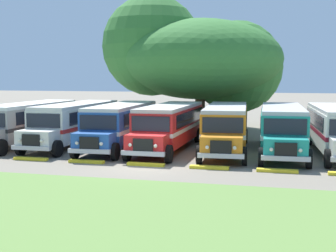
% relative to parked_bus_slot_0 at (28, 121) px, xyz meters
% --- Properties ---
extents(ground_plane, '(220.00, 220.00, 0.00)m').
position_rel_parked_bus_slot_0_xyz_m(ground_plane, '(10.24, -6.01, -1.58)').
color(ground_plane, slate).
extents(foreground_grass_strip, '(80.00, 10.25, 0.01)m').
position_rel_parked_bus_slot_0_xyz_m(foreground_grass_strip, '(10.24, -14.08, -1.58)').
color(foreground_grass_strip, olive).
rests_on(foreground_grass_strip, ground_plane).
extents(parked_bus_slot_0, '(2.83, 10.86, 2.82)m').
position_rel_parked_bus_slot_0_xyz_m(parked_bus_slot_0, '(0.00, 0.00, 0.00)').
color(parked_bus_slot_0, '#9E9993').
rests_on(parked_bus_slot_0, ground_plane).
extents(parked_bus_slot_1, '(2.78, 10.85, 2.82)m').
position_rel_parked_bus_slot_0_xyz_m(parked_bus_slot_1, '(3.35, 0.45, 0.00)').
color(parked_bus_slot_1, silver).
rests_on(parked_bus_slot_1, ground_plane).
extents(parked_bus_slot_2, '(3.04, 10.89, 2.82)m').
position_rel_parked_bus_slot_0_xyz_m(parked_bus_slot_2, '(6.74, 0.21, 0.00)').
color(parked_bus_slot_2, '#23519E').
rests_on(parked_bus_slot_2, ground_plane).
extents(parked_bus_slot_3, '(2.75, 10.85, 2.82)m').
position_rel_parked_bus_slot_0_xyz_m(parked_bus_slot_3, '(10.06, 0.21, 0.00)').
color(parked_bus_slot_3, red).
rests_on(parked_bus_slot_3, ground_plane).
extents(parked_bus_slot_4, '(3.36, 10.94, 2.82)m').
position_rel_parked_bus_slot_0_xyz_m(parked_bus_slot_4, '(13.69, 0.46, 0.00)').
color(parked_bus_slot_4, orange).
rests_on(parked_bus_slot_4, ground_plane).
extents(parked_bus_slot_5, '(3.01, 10.88, 2.82)m').
position_rel_parked_bus_slot_0_xyz_m(parked_bus_slot_5, '(17.13, 0.50, 0.00)').
color(parked_bus_slot_5, teal).
rests_on(parked_bus_slot_5, ground_plane).
extents(curb_wheelstop_1, '(2.00, 0.36, 0.15)m').
position_rel_parked_bus_slot_0_xyz_m(curb_wheelstop_1, '(3.51, -5.72, -1.51)').
color(curb_wheelstop_1, yellow).
rests_on(curb_wheelstop_1, ground_plane).
extents(curb_wheelstop_2, '(2.00, 0.36, 0.15)m').
position_rel_parked_bus_slot_0_xyz_m(curb_wheelstop_2, '(6.88, -5.72, -1.51)').
color(curb_wheelstop_2, yellow).
rests_on(curb_wheelstop_2, ground_plane).
extents(curb_wheelstop_3, '(2.00, 0.36, 0.15)m').
position_rel_parked_bus_slot_0_xyz_m(curb_wheelstop_3, '(10.24, -5.72, -1.51)').
color(curb_wheelstop_3, yellow).
rests_on(curb_wheelstop_3, ground_plane).
extents(curb_wheelstop_4, '(2.00, 0.36, 0.15)m').
position_rel_parked_bus_slot_0_xyz_m(curb_wheelstop_4, '(13.60, -5.72, -1.51)').
color(curb_wheelstop_4, yellow).
rests_on(curb_wheelstop_4, ground_plane).
extents(curb_wheelstop_5, '(2.00, 0.36, 0.15)m').
position_rel_parked_bus_slot_0_xyz_m(curb_wheelstop_5, '(16.96, -5.72, -1.51)').
color(curb_wheelstop_5, yellow).
rests_on(curb_wheelstop_5, ground_plane).
extents(broad_shade_tree, '(14.90, 15.00, 11.34)m').
position_rel_parked_bus_slot_0_xyz_m(broad_shade_tree, '(9.99, 10.61, 4.66)').
color(broad_shade_tree, brown).
rests_on(broad_shade_tree, ground_plane).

